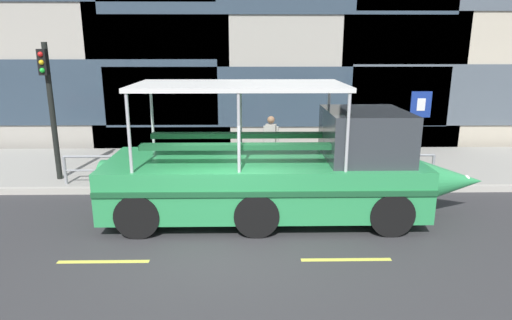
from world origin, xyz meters
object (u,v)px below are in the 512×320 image
traffic_light_pole (50,99)px  pedestrian_near_bow (369,143)px  duck_tour_boat (286,173)px  pedestrian_mid_left (271,137)px  parking_sign (419,120)px

traffic_light_pole → pedestrian_near_bow: traffic_light_pole is taller
duck_tour_boat → pedestrian_mid_left: 3.63m
parking_sign → pedestrian_near_bow: bearing=157.2°
duck_tour_boat → pedestrian_mid_left: (-0.19, 3.62, 0.12)m
pedestrian_mid_left → traffic_light_pole: bearing=-170.9°
traffic_light_pole → pedestrian_near_bow: 9.63m
traffic_light_pole → parking_sign: (10.79, -0.08, -0.65)m
parking_sign → duck_tour_boat: (-4.14, -2.51, -0.86)m
traffic_light_pole → parking_sign: traffic_light_pole is taller
pedestrian_near_bow → traffic_light_pole: bearing=-177.2°
pedestrian_mid_left → pedestrian_near_bow: bearing=-10.6°
traffic_light_pole → duck_tour_boat: bearing=-21.2°
parking_sign → pedestrian_near_bow: 1.61m
parking_sign → pedestrian_mid_left: (-4.32, 1.11, -0.74)m
pedestrian_near_bow → pedestrian_mid_left: bearing=169.4°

